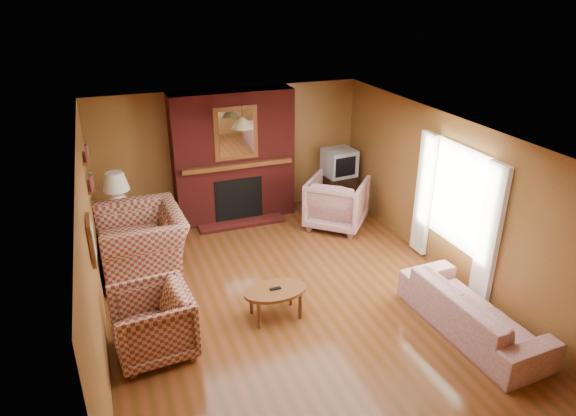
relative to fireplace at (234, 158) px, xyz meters
name	(u,v)px	position (x,y,z in m)	size (l,w,h in m)	color
floor	(292,300)	(0.00, -2.98, -1.18)	(6.50, 6.50, 0.00)	#4F2D11
ceiling	(293,135)	(0.00, -2.98, 1.22)	(6.50, 6.50, 0.00)	silver
wall_back	(230,153)	(0.00, 0.27, 0.02)	(6.50, 6.50, 0.00)	#96632E
wall_front	(441,393)	(0.00, -6.23, 0.02)	(6.50, 6.50, 0.00)	#96632E
wall_left	(92,256)	(-2.50, -2.98, 0.02)	(6.50, 6.50, 0.00)	#96632E
wall_right	(450,198)	(2.50, -2.98, 0.02)	(6.50, 6.50, 0.00)	#96632E
fireplace	(234,158)	(0.00, 0.00, 0.00)	(2.20, 0.82, 2.40)	#571513
window_right	(455,208)	(2.45, -3.18, -0.06)	(0.10, 1.85, 2.00)	beige
bookshelf	(89,167)	(-2.44, -1.08, 0.48)	(0.09, 0.55, 0.71)	brown
botanical_print	(91,240)	(-2.47, -3.28, 0.37)	(0.05, 0.40, 0.50)	brown
pendant_light	(242,123)	(0.00, -0.68, 0.82)	(0.36, 0.36, 0.48)	black
plaid_loveseat	(142,241)	(-1.85, -1.32, -0.71)	(1.44, 1.26, 0.94)	maroon
plaid_armchair	(153,323)	(-1.95, -3.44, -0.76)	(0.89, 0.92, 0.84)	maroon
floral_sofa	(473,311)	(1.90, -4.45, -0.88)	(2.09, 0.82, 0.61)	#C0AA95
floral_armchair	(337,202)	(1.62, -1.02, -0.72)	(0.98, 1.01, 0.92)	#C0AA95
coffee_table	(275,293)	(-0.34, -3.26, -0.82)	(0.86, 0.53, 0.44)	brown
side_table	(122,230)	(-2.10, -0.53, -0.86)	(0.48, 0.48, 0.64)	brown
table_lamp	(117,191)	(-2.10, -0.53, -0.15)	(0.43, 0.43, 0.70)	white
tv_stand	(338,190)	(2.05, -0.18, -0.86)	(0.59, 0.54, 0.65)	black
crt_tv	(339,162)	(2.05, -0.19, -0.28)	(0.61, 0.61, 0.52)	#A2A4AA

